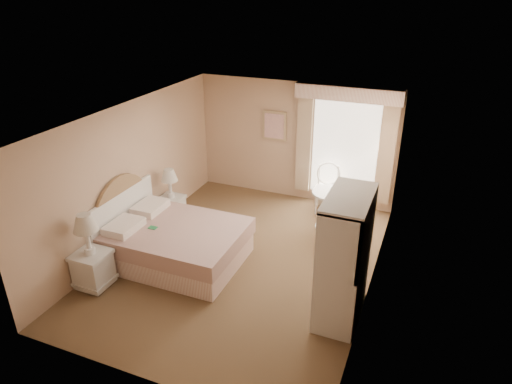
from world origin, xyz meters
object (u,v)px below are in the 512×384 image
at_px(bed, 172,241).
at_px(armoire, 344,268).
at_px(nightstand_near, 92,260).
at_px(cafe_chair, 327,184).
at_px(round_table, 331,204).
at_px(nightstand_far, 171,202).

bearing_deg(bed, armoire, -5.87).
height_order(bed, armoire, armoire).
distance_m(nightstand_near, armoire, 3.75).
relative_size(bed, cafe_chair, 2.13).
xyz_separation_m(nightstand_near, armoire, (3.65, 0.79, 0.31)).
distance_m(round_table, cafe_chair, 0.76).
distance_m(bed, nightstand_near, 1.32).
relative_size(bed, armoire, 1.16).
relative_size(bed, nightstand_far, 1.99).
bearing_deg(armoire, nightstand_near, -167.75).
bearing_deg(nightstand_near, nightstand_far, 90.00).
relative_size(nightstand_far, armoire, 0.58).
bearing_deg(armoire, cafe_chair, 107.66).
bearing_deg(nightstand_near, cafe_chair, 55.39).
relative_size(nightstand_near, armoire, 0.66).
xyz_separation_m(round_table, armoire, (0.74, -2.37, 0.27)).
height_order(nightstand_near, round_table, nightstand_near).
bearing_deg(cafe_chair, bed, -134.93).
bearing_deg(nightstand_near, round_table, 47.31).
xyz_separation_m(bed, round_table, (2.19, 2.06, 0.15)).
xyz_separation_m(bed, nightstand_far, (-0.72, 1.17, 0.05)).
distance_m(cafe_chair, armoire, 3.24).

